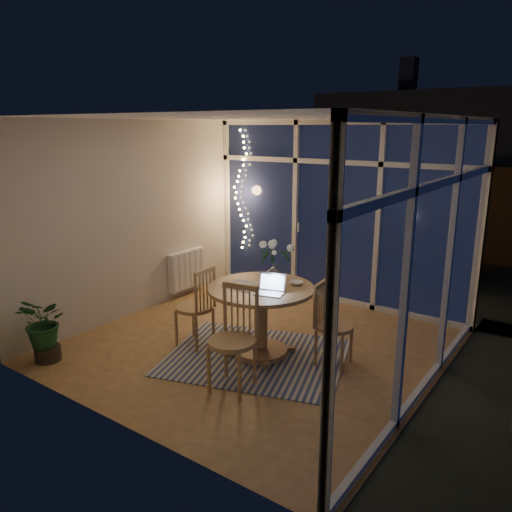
# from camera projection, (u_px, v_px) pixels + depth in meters

# --- Properties ---
(floor) EXTENTS (4.00, 4.00, 0.00)m
(floor) POSITION_uv_depth(u_px,v_px,m) (256.00, 345.00, 5.90)
(floor) COLOR brown
(floor) RESTS_ON ground
(ceiling) EXTENTS (4.00, 4.00, 0.00)m
(ceiling) POSITION_uv_depth(u_px,v_px,m) (256.00, 117.00, 5.24)
(ceiling) COLOR white
(ceiling) RESTS_ON wall_back
(wall_back) EXTENTS (4.00, 0.04, 2.60)m
(wall_back) POSITION_uv_depth(u_px,v_px,m) (337.00, 213.00, 7.15)
(wall_back) COLOR beige
(wall_back) RESTS_ON floor
(wall_front) EXTENTS (4.00, 0.04, 2.60)m
(wall_front) POSITION_uv_depth(u_px,v_px,m) (112.00, 282.00, 3.99)
(wall_front) COLOR beige
(wall_front) RESTS_ON floor
(wall_left) EXTENTS (0.04, 4.00, 2.60)m
(wall_left) POSITION_uv_depth(u_px,v_px,m) (135.00, 219.00, 6.69)
(wall_left) COLOR beige
(wall_left) RESTS_ON floor
(wall_right) EXTENTS (0.04, 4.00, 2.60)m
(wall_right) POSITION_uv_depth(u_px,v_px,m) (439.00, 266.00, 4.45)
(wall_right) COLOR beige
(wall_right) RESTS_ON floor
(window_wall_back) EXTENTS (4.00, 0.10, 2.60)m
(window_wall_back) POSITION_uv_depth(u_px,v_px,m) (336.00, 214.00, 7.11)
(window_wall_back) COLOR silver
(window_wall_back) RESTS_ON floor
(window_wall_right) EXTENTS (0.10, 4.00, 2.60)m
(window_wall_right) POSITION_uv_depth(u_px,v_px,m) (434.00, 265.00, 4.47)
(window_wall_right) COLOR silver
(window_wall_right) RESTS_ON floor
(radiator) EXTENTS (0.10, 0.70, 0.58)m
(radiator) POSITION_uv_depth(u_px,v_px,m) (187.00, 269.00, 7.59)
(radiator) COLOR white
(radiator) RESTS_ON wall_left
(fairy_lights) EXTENTS (0.24, 0.10, 1.85)m
(fairy_lights) POSITION_uv_depth(u_px,v_px,m) (240.00, 190.00, 7.92)
(fairy_lights) COLOR #FFCA66
(fairy_lights) RESTS_ON window_wall_back
(garden_patio) EXTENTS (12.00, 6.00, 0.10)m
(garden_patio) POSITION_uv_depth(u_px,v_px,m) (428.00, 264.00, 9.57)
(garden_patio) COLOR black
(garden_patio) RESTS_ON ground
(garden_fence) EXTENTS (11.00, 0.08, 1.80)m
(garden_fence) POSITION_uv_depth(u_px,v_px,m) (415.00, 209.00, 10.01)
(garden_fence) COLOR #331C12
(garden_fence) RESTS_ON ground
(neighbour_roof) EXTENTS (7.00, 3.00, 2.20)m
(neighbour_roof) POSITION_uv_depth(u_px,v_px,m) (473.00, 140.00, 11.88)
(neighbour_roof) COLOR #2F3239
(neighbour_roof) RESTS_ON ground
(garden_shrubs) EXTENTS (0.90, 0.90, 0.90)m
(garden_shrubs) POSITION_uv_depth(u_px,v_px,m) (330.00, 245.00, 8.91)
(garden_shrubs) COLOR black
(garden_shrubs) RESTS_ON ground
(rug) EXTENTS (2.32, 2.07, 0.01)m
(rug) POSITION_uv_depth(u_px,v_px,m) (256.00, 357.00, 5.59)
(rug) COLOR beige
(rug) RESTS_ON floor
(dining_table) EXTENTS (1.48, 1.48, 0.80)m
(dining_table) POSITION_uv_depth(u_px,v_px,m) (261.00, 321.00, 5.57)
(dining_table) COLOR #A16E48
(dining_table) RESTS_ON floor
(chair_left) EXTENTS (0.46, 0.46, 0.97)m
(chair_left) POSITION_uv_depth(u_px,v_px,m) (194.00, 306.00, 5.80)
(chair_left) COLOR #A16E48
(chair_left) RESTS_ON floor
(chair_right) EXTENTS (0.47, 0.47, 0.93)m
(chair_right) POSITION_uv_depth(u_px,v_px,m) (334.00, 324.00, 5.31)
(chair_right) COLOR #A16E48
(chair_right) RESTS_ON floor
(chair_front) EXTENTS (0.56, 0.56, 1.05)m
(chair_front) POSITION_uv_depth(u_px,v_px,m) (232.00, 339.00, 4.79)
(chair_front) COLOR #A16E48
(chair_front) RESTS_ON floor
(laptop) EXTENTS (0.35, 0.33, 0.21)m
(laptop) POSITION_uv_depth(u_px,v_px,m) (269.00, 284.00, 5.21)
(laptop) COLOR silver
(laptop) RESTS_ON dining_table
(flower_vase) EXTENTS (0.25, 0.25, 0.21)m
(flower_vase) POSITION_uv_depth(u_px,v_px,m) (275.00, 272.00, 5.64)
(flower_vase) COLOR silver
(flower_vase) RESTS_ON dining_table
(bowl) EXTENTS (0.19, 0.19, 0.04)m
(bowl) POSITION_uv_depth(u_px,v_px,m) (296.00, 283.00, 5.54)
(bowl) COLOR white
(bowl) RESTS_ON dining_table
(newspapers) EXTENTS (0.45, 0.38, 0.01)m
(newspapers) POSITION_uv_depth(u_px,v_px,m) (247.00, 285.00, 5.50)
(newspapers) COLOR silver
(newspapers) RESTS_ON dining_table
(phone) EXTENTS (0.11, 0.10, 0.01)m
(phone) POSITION_uv_depth(u_px,v_px,m) (253.00, 291.00, 5.32)
(phone) COLOR black
(phone) RESTS_ON dining_table
(potted_plant) EXTENTS (0.56, 0.50, 0.76)m
(potted_plant) POSITION_uv_depth(u_px,v_px,m) (45.00, 328.00, 5.42)
(potted_plant) COLOR #17401E
(potted_plant) RESTS_ON floor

